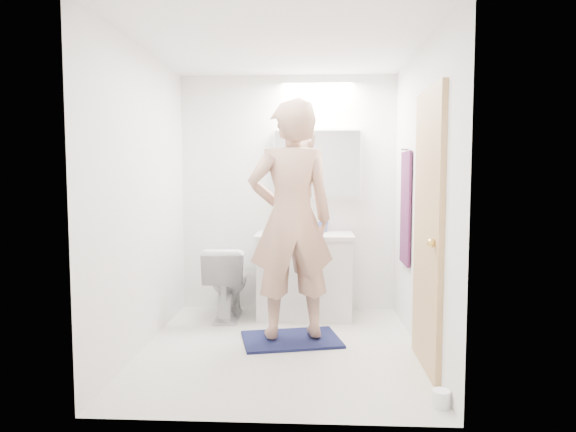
# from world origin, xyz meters

# --- Properties ---
(floor) EXTENTS (2.50, 2.50, 0.00)m
(floor) POSITION_xyz_m (0.00, 0.00, 0.00)
(floor) COLOR silver
(floor) RESTS_ON ground
(ceiling) EXTENTS (2.50, 2.50, 0.00)m
(ceiling) POSITION_xyz_m (0.00, 0.00, 2.40)
(ceiling) COLOR white
(ceiling) RESTS_ON floor
(wall_back) EXTENTS (2.50, 0.00, 2.50)m
(wall_back) POSITION_xyz_m (0.00, 1.25, 1.20)
(wall_back) COLOR white
(wall_back) RESTS_ON floor
(wall_front) EXTENTS (2.50, 0.00, 2.50)m
(wall_front) POSITION_xyz_m (0.00, -1.25, 1.20)
(wall_front) COLOR white
(wall_front) RESTS_ON floor
(wall_left) EXTENTS (0.00, 2.50, 2.50)m
(wall_left) POSITION_xyz_m (-1.10, 0.00, 1.20)
(wall_left) COLOR white
(wall_left) RESTS_ON floor
(wall_right) EXTENTS (0.00, 2.50, 2.50)m
(wall_right) POSITION_xyz_m (1.10, 0.00, 1.20)
(wall_right) COLOR white
(wall_right) RESTS_ON floor
(vanity_cabinet) EXTENTS (0.90, 0.55, 0.78)m
(vanity_cabinet) POSITION_xyz_m (0.18, 0.96, 0.39)
(vanity_cabinet) COLOR silver
(vanity_cabinet) RESTS_ON floor
(countertop) EXTENTS (0.95, 0.58, 0.04)m
(countertop) POSITION_xyz_m (0.18, 0.96, 0.80)
(countertop) COLOR silver
(countertop) RESTS_ON vanity_cabinet
(sink_basin) EXTENTS (0.36, 0.36, 0.03)m
(sink_basin) POSITION_xyz_m (0.18, 0.99, 0.84)
(sink_basin) COLOR white
(sink_basin) RESTS_ON countertop
(faucet) EXTENTS (0.02, 0.02, 0.16)m
(faucet) POSITION_xyz_m (0.18, 1.19, 0.90)
(faucet) COLOR silver
(faucet) RESTS_ON countertop
(medicine_cabinet) EXTENTS (0.88, 0.14, 0.70)m
(medicine_cabinet) POSITION_xyz_m (0.30, 1.18, 1.50)
(medicine_cabinet) COLOR white
(medicine_cabinet) RESTS_ON wall_back
(mirror_panel) EXTENTS (0.84, 0.01, 0.66)m
(mirror_panel) POSITION_xyz_m (0.30, 1.10, 1.50)
(mirror_panel) COLOR silver
(mirror_panel) RESTS_ON medicine_cabinet
(toilet) EXTENTS (0.41, 0.70, 0.71)m
(toilet) POSITION_xyz_m (-0.58, 0.85, 0.35)
(toilet) COLOR silver
(toilet) RESTS_ON floor
(bath_rug) EXTENTS (0.90, 0.72, 0.02)m
(bath_rug) POSITION_xyz_m (0.08, 0.18, 0.01)
(bath_rug) COLOR #14123A
(bath_rug) RESTS_ON floor
(person) EXTENTS (0.80, 0.62, 1.96)m
(person) POSITION_xyz_m (0.08, 0.18, 1.03)
(person) COLOR tan
(person) RESTS_ON bath_rug
(door) EXTENTS (0.04, 0.80, 2.00)m
(door) POSITION_xyz_m (1.08, -0.35, 1.00)
(door) COLOR tan
(door) RESTS_ON wall_right
(door_knob) EXTENTS (0.06, 0.06, 0.06)m
(door_knob) POSITION_xyz_m (1.04, -0.65, 0.95)
(door_knob) COLOR gold
(door_knob) RESTS_ON door
(towel) EXTENTS (0.02, 0.42, 1.00)m
(towel) POSITION_xyz_m (1.08, 0.55, 1.10)
(towel) COLOR #0F1E31
(towel) RESTS_ON wall_right
(towel_hook) EXTENTS (0.07, 0.02, 0.02)m
(towel_hook) POSITION_xyz_m (1.07, 0.55, 1.62)
(towel_hook) COLOR silver
(towel_hook) RESTS_ON wall_right
(soap_bottle_a) EXTENTS (0.11, 0.11, 0.21)m
(soap_bottle_a) POSITION_xyz_m (-0.15, 1.11, 0.93)
(soap_bottle_a) COLOR #CDC084
(soap_bottle_a) RESTS_ON countertop
(soap_bottle_b) EXTENTS (0.08, 0.08, 0.16)m
(soap_bottle_b) POSITION_xyz_m (0.01, 1.15, 0.90)
(soap_bottle_b) COLOR #589CBD
(soap_bottle_b) RESTS_ON countertop
(toothbrush_cup) EXTENTS (0.12, 0.12, 0.10)m
(toothbrush_cup) POSITION_xyz_m (0.36, 1.12, 0.87)
(toothbrush_cup) COLOR #3B4FB2
(toothbrush_cup) RESTS_ON countertop
(toilet_paper_roll) EXTENTS (0.11, 0.11, 0.10)m
(toilet_paper_roll) POSITION_xyz_m (1.04, -0.99, 0.05)
(toilet_paper_roll) COLOR white
(toilet_paper_roll) RESTS_ON floor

